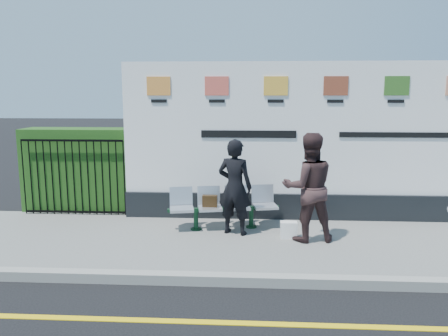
{
  "coord_description": "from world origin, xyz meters",
  "views": [
    {
      "loc": [
        -1.08,
        -4.5,
        2.53
      ],
      "look_at": [
        -1.52,
        2.97,
        1.25
      ],
      "focal_mm": 35.0,
      "sensor_mm": 36.0,
      "label": 1
    }
  ],
  "objects_px": {
    "bench": "(224,217)",
    "woman_left": "(235,187)",
    "woman_right": "(308,187)",
    "billboard": "(332,152)"
  },
  "relations": [
    {
      "from": "billboard",
      "to": "bench",
      "type": "bearing_deg",
      "value": -159.54
    },
    {
      "from": "woman_left",
      "to": "woman_right",
      "type": "relative_size",
      "value": 0.93
    },
    {
      "from": "bench",
      "to": "woman_left",
      "type": "height_order",
      "value": "woman_left"
    },
    {
      "from": "billboard",
      "to": "bench",
      "type": "distance_m",
      "value": 2.43
    },
    {
      "from": "bench",
      "to": "woman_left",
      "type": "relative_size",
      "value": 1.16
    },
    {
      "from": "bench",
      "to": "woman_left",
      "type": "distance_m",
      "value": 0.71
    },
    {
      "from": "bench",
      "to": "woman_right",
      "type": "distance_m",
      "value": 1.67
    },
    {
      "from": "woman_left",
      "to": "woman_right",
      "type": "distance_m",
      "value": 1.24
    },
    {
      "from": "billboard",
      "to": "woman_left",
      "type": "bearing_deg",
      "value": -150.29
    },
    {
      "from": "woman_left",
      "to": "woman_right",
      "type": "xyz_separation_m",
      "value": [
        1.21,
        -0.26,
        0.07
      ]
    }
  ]
}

